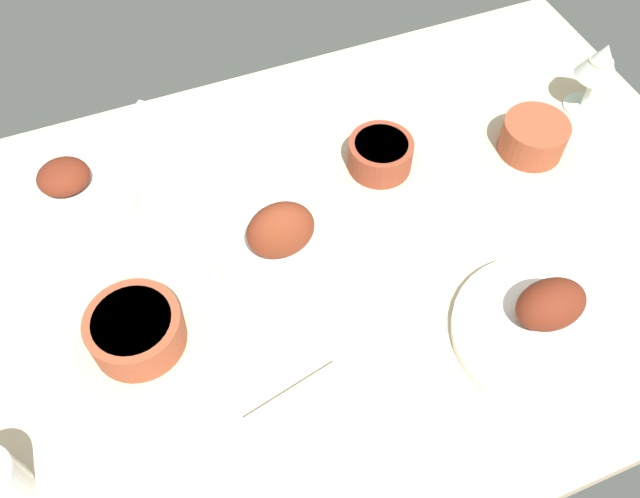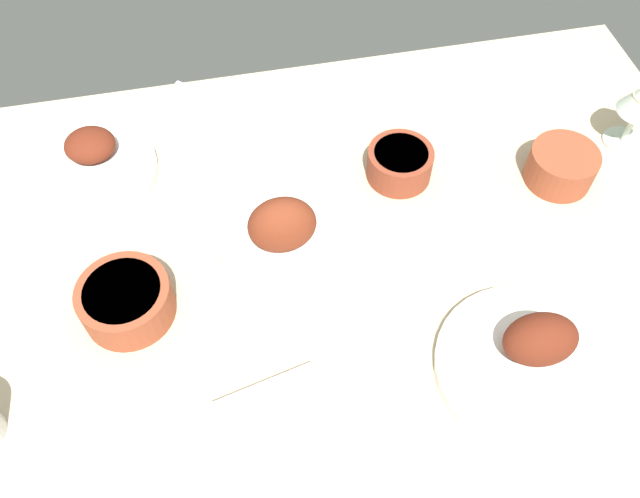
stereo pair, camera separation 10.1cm
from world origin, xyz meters
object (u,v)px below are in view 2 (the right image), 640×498
plate_center_main (533,359)px  plate_far_side (285,228)px  bowl_onions (400,163)px  folded_napkin (277,418)px  bowl_potatoes (126,300)px  plate_near_viewer (84,166)px  fork_loose (215,98)px  bowl_cream (562,165)px

plate_center_main → plate_far_side: 41.06cm
bowl_onions → folded_napkin: bowl_onions is taller
bowl_onions → bowl_potatoes: bearing=21.1°
bowl_potatoes → plate_near_viewer: bearing=-77.8°
plate_near_viewer → plate_center_main: bearing=140.8°
plate_far_side → fork_loose: plate_far_side is taller
plate_near_viewer → plate_center_main: (-60.76, 49.57, 0.62)cm
plate_near_viewer → bowl_onions: (-52.43, 11.49, 1.45)cm
plate_far_side → bowl_onions: 23.40cm
plate_far_side → folded_napkin: bearing=77.6°
bowl_potatoes → fork_loose: bearing=-112.2°
bowl_cream → folded_napkin: size_ratio=0.77×
plate_far_side → folded_napkin: plate_far_side is taller
plate_center_main → bowl_potatoes: (54.43, -20.26, 1.11)cm
plate_center_main → bowl_cream: 36.44cm
plate_far_side → bowl_onions: size_ratio=2.12×
plate_center_main → folded_napkin: 36.06cm
bowl_potatoes → bowl_cream: bearing=-171.0°
plate_near_viewer → bowl_potatoes: (-6.33, 29.32, 1.73)cm
bowl_potatoes → bowl_onions: bowl_potatoes is taller
plate_center_main → fork_loose: 73.12cm
bowl_onions → plate_center_main: bearing=102.3°
plate_far_side → fork_loose: bearing=-78.1°
fork_loose → bowl_onions: bearing=-1.1°
bowl_potatoes → folded_napkin: bearing=131.5°
plate_far_side → bowl_potatoes: size_ratio=1.73×
bowl_onions → fork_loose: size_ratio=0.62×
plate_center_main → bowl_potatoes: size_ratio=1.94×
plate_near_viewer → fork_loose: (-23.84, -13.52, -1.18)cm
fork_loose → plate_center_main: bearing=-19.6°
plate_center_main → bowl_potatoes: 58.09cm
plate_far_side → bowl_cream: 47.65cm
plate_center_main → bowl_cream: size_ratio=2.32×
plate_center_main → folded_napkin: (36.02, 0.53, -1.59)cm
plate_near_viewer → plate_center_main: 78.42cm
plate_center_main → fork_loose: bearing=-59.7°
plate_near_viewer → bowl_cream: (-78.66, 17.86, 1.76)cm
plate_far_side → plate_near_viewer: bearing=-34.2°
bowl_cream → bowl_onions: (26.23, -6.37, -0.32)cm
bowl_onions → plate_near_viewer: bearing=-12.4°
folded_napkin → fork_loose: bearing=-89.2°
bowl_cream → plate_far_side: bearing=4.0°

